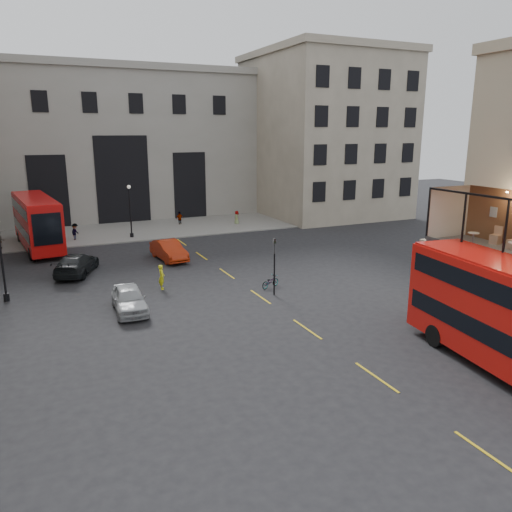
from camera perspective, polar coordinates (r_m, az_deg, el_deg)
name	(u,v)px	position (r m, az deg, el deg)	size (l,w,h in m)	color
ground	(412,369)	(24.31, 17.39, -12.17)	(140.00, 140.00, 0.00)	black
gateway	(113,140)	(64.69, -16.03, 12.60)	(35.00, 10.60, 18.00)	#99958E
building_right	(324,132)	(65.98, 7.75, 13.90)	(16.60, 18.60, 20.00)	#ACA08B
pavement_far	(125,231)	(55.65, -14.78, 2.83)	(40.00, 12.00, 0.12)	slate
traffic_light_near	(274,259)	(32.29, 2.12, -0.38)	(0.16, 0.20, 3.80)	black
traffic_light_far	(34,233)	(44.64, -24.08, 2.45)	(0.16, 0.20, 3.80)	black
street_lamp_a	(2,265)	(34.91, -27.01, -0.89)	(0.36, 0.36, 5.33)	black
street_lamp_b	(131,215)	(51.37, -14.15, 4.61)	(0.36, 0.36, 5.33)	black
bus_far	(37,220)	(49.41, -23.78, 3.79)	(3.99, 12.12, 4.75)	red
car_a	(129,299)	(30.74, -14.28, -4.79)	(1.82, 4.53, 1.54)	#A6AAAF
car_b	(169,250)	(42.28, -9.94, 0.65)	(1.72, 4.92, 1.62)	#A9240A
car_c	(76,264)	(39.82, -19.84, -0.86)	(2.21, 5.44, 1.58)	black
bicycle	(270,282)	(34.40, 1.64, -2.94)	(0.55, 1.59, 0.83)	gray
cyclist	(162,277)	(34.50, -10.74, -2.38)	(0.62, 0.41, 1.71)	yellow
pedestrian_a	(0,241)	(50.34, -27.24, 1.52)	(0.86, 0.67, 1.77)	gray
pedestrian_b	(75,232)	(51.91, -19.96, 2.57)	(1.12, 0.65, 1.74)	gray
pedestrian_c	(180,219)	(57.67, -8.71, 4.25)	(0.92, 0.38, 1.57)	gray
pedestrian_d	(237,218)	(57.56, -2.22, 4.40)	(0.78, 0.51, 1.59)	gray
cafe_table_far	(473,237)	(28.63, 23.57, 2.00)	(0.57, 0.57, 0.72)	silver
cafe_chair_d	(496,239)	(29.68, 25.71, 1.81)	(0.56, 0.56, 0.96)	tan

